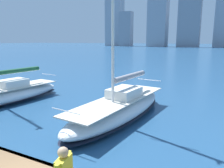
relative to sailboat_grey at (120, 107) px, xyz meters
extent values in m
cube|color=#473828|center=(-0.51, 6.36, -0.15)|extent=(28.00, 0.16, 0.10)
cube|color=gray|center=(16.61, -144.55, 14.91)|extent=(13.94, 9.14, 31.21)
cube|color=#979CA7|center=(38.00, -145.74, 15.52)|extent=(13.13, 10.44, 32.44)
cube|color=gray|center=(63.33, -147.66, 12.18)|extent=(9.73, 6.24, 25.76)
cube|color=#9CA1AB|center=(76.83, -155.34, 21.94)|extent=(13.50, 8.99, 45.28)
ellipsoid|color=silver|center=(0.00, 0.04, -0.12)|extent=(3.42, 9.69, 1.16)
ellipsoid|color=black|center=(0.00, 0.04, -0.44)|extent=(3.44, 9.74, 0.10)
cube|color=beige|center=(0.00, 0.04, 0.49)|extent=(2.86, 8.51, 0.06)
cube|color=silver|center=(-0.05, -0.53, 0.79)|extent=(1.68, 2.23, 0.55)
cylinder|color=silver|center=(0.08, 0.75, 5.56)|extent=(0.16, 0.16, 10.09)
cylinder|color=silver|center=(-0.13, -1.23, 1.57)|extent=(0.53, 3.98, 0.12)
cylinder|color=gray|center=(-0.13, -1.23, 1.69)|extent=(0.70, 3.68, 0.32)
cylinder|color=silver|center=(0.45, 4.38, 1.01)|extent=(1.59, 0.20, 0.04)
cylinder|color=silver|center=(-0.44, -4.21, 1.01)|extent=(1.83, 0.23, 0.04)
ellipsoid|color=silver|center=(8.85, 0.72, -0.16)|extent=(3.35, 8.98, 1.08)
ellipsoid|color=black|center=(8.85, 0.72, -0.46)|extent=(3.37, 9.02, 0.10)
cube|color=beige|center=(8.85, 0.72, 0.41)|extent=(2.81, 7.88, 0.06)
cube|color=silver|center=(8.79, 0.20, 0.72)|extent=(1.63, 2.08, 0.55)
cylinder|color=silver|center=(8.72, -0.45, 1.49)|extent=(0.54, 3.67, 0.12)
cylinder|color=#1E5633|center=(8.72, -0.45, 1.61)|extent=(0.71, 3.40, 0.32)
cylinder|color=silver|center=(8.40, -3.20, 0.93)|extent=(1.76, 0.24, 0.04)
cylinder|color=yellow|center=(-2.28, 7.64, 1.12)|extent=(0.10, 0.10, 0.64)
sphere|color=tan|center=(-2.33, 7.91, 1.56)|extent=(0.24, 0.24, 0.24)
camera|label=1|loc=(-5.18, 11.22, 3.89)|focal=35.00mm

